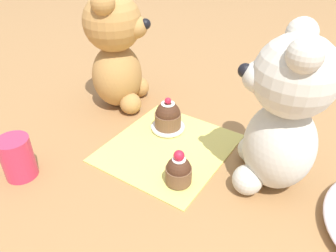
{
  "coord_description": "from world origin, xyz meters",
  "views": [
    {
      "loc": [
        0.45,
        0.3,
        0.42
      ],
      "look_at": [
        0.0,
        0.0,
        0.06
      ],
      "focal_mm": 35.0,
      "sensor_mm": 36.0,
      "label": 1
    }
  ],
  "objects_px": {
    "teddy_bear_cream": "(284,115)",
    "teddy_bear_tan": "(117,50)",
    "cupcake_near_cream_bear": "(179,170)",
    "saucer_plate": "(168,127)",
    "cupcake_near_tan_bear": "(168,116)",
    "juice_glass": "(17,158)"
  },
  "relations": [
    {
      "from": "teddy_bear_tan",
      "to": "cupcake_near_tan_bear",
      "type": "relative_size",
      "value": 3.9
    },
    {
      "from": "cupcake_near_cream_bear",
      "to": "saucer_plate",
      "type": "xyz_separation_m",
      "value": [
        -0.13,
        -0.11,
        -0.02
      ]
    },
    {
      "from": "saucer_plate",
      "to": "cupcake_near_tan_bear",
      "type": "bearing_deg",
      "value": -135.0
    },
    {
      "from": "cupcake_near_cream_bear",
      "to": "saucer_plate",
      "type": "relative_size",
      "value": 0.92
    },
    {
      "from": "teddy_bear_cream",
      "to": "saucer_plate",
      "type": "relative_size",
      "value": 3.81
    },
    {
      "from": "teddy_bear_cream",
      "to": "teddy_bear_tan",
      "type": "xyz_separation_m",
      "value": [
        -0.06,
        -0.41,
        0.0
      ]
    },
    {
      "from": "teddy_bear_cream",
      "to": "saucer_plate",
      "type": "xyz_separation_m",
      "value": [
        -0.03,
        -0.24,
        -0.13
      ]
    },
    {
      "from": "teddy_bear_cream",
      "to": "teddy_bear_tan",
      "type": "distance_m",
      "value": 0.41
    },
    {
      "from": "juice_glass",
      "to": "teddy_bear_tan",
      "type": "bearing_deg",
      "value": -176.22
    },
    {
      "from": "teddy_bear_tan",
      "to": "cupcake_near_tan_bear",
      "type": "height_order",
      "value": "teddy_bear_tan"
    },
    {
      "from": "saucer_plate",
      "to": "juice_glass",
      "type": "height_order",
      "value": "juice_glass"
    },
    {
      "from": "teddy_bear_cream",
      "to": "teddy_bear_tan",
      "type": "relative_size",
      "value": 1.01
    },
    {
      "from": "teddy_bear_tan",
      "to": "teddy_bear_cream",
      "type": "bearing_deg",
      "value": -122.98
    },
    {
      "from": "teddy_bear_tan",
      "to": "cupcake_near_cream_bear",
      "type": "bearing_deg",
      "value": -145.26
    },
    {
      "from": "teddy_bear_cream",
      "to": "cupcake_near_cream_bear",
      "type": "relative_size",
      "value": 4.14
    },
    {
      "from": "saucer_plate",
      "to": "cupcake_near_cream_bear",
      "type": "bearing_deg",
      "value": 39.92
    },
    {
      "from": "cupcake_near_tan_bear",
      "to": "cupcake_near_cream_bear",
      "type": "bearing_deg",
      "value": 39.92
    },
    {
      "from": "teddy_bear_cream",
      "to": "cupcake_near_cream_bear",
      "type": "bearing_deg",
      "value": -69.28
    },
    {
      "from": "cupcake_near_tan_bear",
      "to": "juice_glass",
      "type": "xyz_separation_m",
      "value": [
        0.27,
        -0.15,
        0.0
      ]
    },
    {
      "from": "cupcake_near_tan_bear",
      "to": "juice_glass",
      "type": "height_order",
      "value": "cupcake_near_tan_bear"
    },
    {
      "from": "cupcake_near_cream_bear",
      "to": "cupcake_near_tan_bear",
      "type": "distance_m",
      "value": 0.17
    },
    {
      "from": "teddy_bear_cream",
      "to": "cupcake_near_tan_bear",
      "type": "height_order",
      "value": "teddy_bear_cream"
    }
  ]
}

